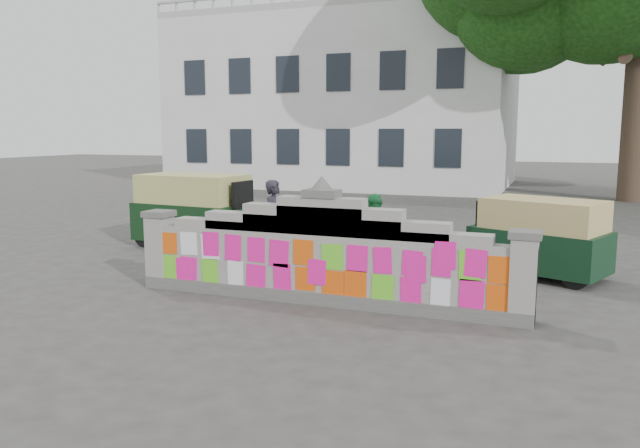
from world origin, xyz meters
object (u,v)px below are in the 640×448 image
(cyclist_rider, at_px, (275,234))
(rickshaw_left, at_px, (197,209))
(cyclist_bike, at_px, (276,250))
(rickshaw_right, at_px, (539,236))
(pedestrian, at_px, (374,231))

(cyclist_rider, relative_size, rickshaw_left, 0.49)
(cyclist_rider, height_order, rickshaw_left, rickshaw_left)
(cyclist_bike, relative_size, rickshaw_left, 0.55)
(rickshaw_left, distance_m, rickshaw_right, 7.60)
(cyclist_rider, bearing_deg, cyclist_bike, 0.00)
(cyclist_bike, xyz_separation_m, pedestrian, (1.59, 1.18, 0.28))
(cyclist_rider, bearing_deg, pedestrian, -50.27)
(cyclist_bike, relative_size, pedestrian, 1.17)
(pedestrian, distance_m, rickshaw_left, 4.59)
(cyclist_rider, height_order, rickshaw_right, cyclist_rider)
(rickshaw_left, height_order, rickshaw_right, rickshaw_left)
(rickshaw_left, bearing_deg, pedestrian, -4.56)
(cyclist_bike, distance_m, rickshaw_right, 4.93)
(cyclist_rider, xyz_separation_m, pedestrian, (1.59, 1.18, -0.03))
(cyclist_bike, height_order, rickshaw_right, rickshaw_right)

